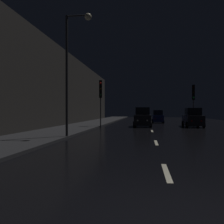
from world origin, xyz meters
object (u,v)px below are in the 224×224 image
object	(u,v)px
streetlamp_overhead	(73,57)
car_parked_right_far	(193,118)
traffic_light_far_right	(193,96)
car_distant_taillights	(158,117)
traffic_light_far_left	(101,93)
car_approaching_headlights	(143,118)

from	to	relation	value
streetlamp_overhead	car_parked_right_far	xyz separation A→B (m)	(9.75, 12.77, -4.24)
traffic_light_far_right	car_distant_taillights	distance (m)	7.24
traffic_light_far_left	traffic_light_far_right	world-z (taller)	traffic_light_far_left
traffic_light_far_left	car_parked_right_far	distance (m)	10.48
car_approaching_headlights	streetlamp_overhead	bearing A→B (deg)	-18.56
car_approaching_headlights	car_parked_right_far	world-z (taller)	car_approaching_headlights
car_distant_taillights	car_parked_right_far	distance (m)	9.81
streetlamp_overhead	car_distant_taillights	world-z (taller)	streetlamp_overhead
traffic_light_far_left	car_approaching_headlights	bearing A→B (deg)	102.26
streetlamp_overhead	car_distant_taillights	bearing A→B (deg)	73.74
traffic_light_far_left	car_approaching_headlights	world-z (taller)	traffic_light_far_left
traffic_light_far_right	car_approaching_headlights	distance (m)	7.92
car_distant_taillights	traffic_light_far_left	bearing A→B (deg)	148.71
traffic_light_far_left	car_distant_taillights	distance (m)	13.10
traffic_light_far_right	streetlamp_overhead	xyz separation A→B (m)	(-10.55, -16.77, 1.52)
streetlamp_overhead	car_parked_right_far	world-z (taller)	streetlamp_overhead
traffic_light_far_left	streetlamp_overhead	xyz separation A→B (m)	(0.23, -11.07, 1.48)
traffic_light_far_right	car_approaching_headlights	xyz separation A→B (m)	(-6.27, -4.02, -2.68)
streetlamp_overhead	car_parked_right_far	distance (m)	16.62
streetlamp_overhead	car_approaching_headlights	xyz separation A→B (m)	(4.28, 12.74, -4.20)
traffic_light_far_left	car_parked_right_far	bearing A→B (deg)	91.60
traffic_light_far_left	car_distant_taillights	bearing A→B (deg)	140.61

